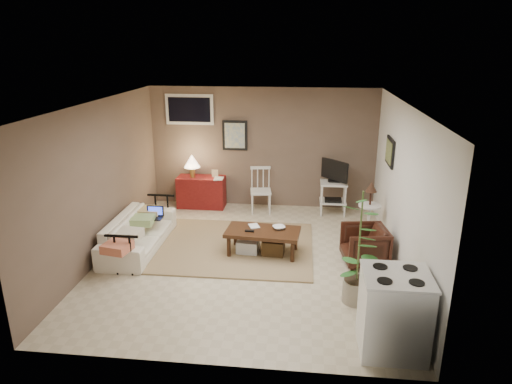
# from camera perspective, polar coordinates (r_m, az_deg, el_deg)

# --- Properties ---
(floor) EXTENTS (5.00, 5.00, 0.00)m
(floor) POSITION_cam_1_polar(r_m,az_deg,el_deg) (7.20, -1.17, -8.28)
(floor) COLOR #C1B293
(floor) RESTS_ON ground
(art_back) EXTENTS (0.50, 0.03, 0.60)m
(art_back) POSITION_cam_1_polar(r_m,az_deg,el_deg) (9.15, -2.66, 7.08)
(art_back) COLOR black
(art_right) EXTENTS (0.03, 0.60, 0.45)m
(art_right) POSITION_cam_1_polar(r_m,az_deg,el_deg) (7.75, 16.40, 4.85)
(art_right) COLOR black
(window) EXTENTS (0.96, 0.03, 0.60)m
(window) POSITION_cam_1_polar(r_m,az_deg,el_deg) (9.25, -8.31, 10.17)
(window) COLOR silver
(rug) EXTENTS (2.73, 2.19, 0.03)m
(rug) POSITION_cam_1_polar(r_m,az_deg,el_deg) (7.59, -3.32, -6.76)
(rug) COLOR #9A7B59
(rug) RESTS_ON floor
(coffee_table) EXTENTS (1.19, 0.68, 0.44)m
(coffee_table) POSITION_cam_1_polar(r_m,az_deg,el_deg) (7.23, 0.78, -6.03)
(coffee_table) COLOR #391B0F
(coffee_table) RESTS_ON floor
(sofa) EXTENTS (0.54, 1.86, 0.73)m
(sofa) POSITION_cam_1_polar(r_m,az_deg,el_deg) (7.65, -14.53, -4.27)
(sofa) COLOR silver
(sofa) RESTS_ON floor
(sofa_pillows) EXTENTS (0.36, 1.77, 0.13)m
(sofa_pillows) POSITION_cam_1_polar(r_m,az_deg,el_deg) (7.42, -14.83, -4.32)
(sofa_pillows) COLOR beige
(sofa_pillows) RESTS_ON sofa
(sofa_end_rails) EXTENTS (0.50, 1.86, 0.63)m
(sofa_end_rails) POSITION_cam_1_polar(r_m,az_deg,el_deg) (7.63, -13.74, -4.67)
(sofa_end_rails) COLOR black
(sofa_end_rails) RESTS_ON floor
(laptop) EXTENTS (0.29, 0.21, 0.20)m
(laptop) POSITION_cam_1_polar(r_m,az_deg,el_deg) (7.83, -12.56, -2.74)
(laptop) COLOR black
(laptop) RESTS_ON sofa
(red_console) EXTENTS (0.95, 0.42, 1.10)m
(red_console) POSITION_cam_1_polar(r_m,az_deg,el_deg) (9.32, -6.94, 0.38)
(red_console) COLOR maroon
(red_console) RESTS_ON floor
(spindle_chair) EXTENTS (0.45, 0.45, 0.88)m
(spindle_chair) POSITION_cam_1_polar(r_m,az_deg,el_deg) (9.00, 0.59, 0.09)
(spindle_chair) COLOR silver
(spindle_chair) RESTS_ON floor
(tv_stand) EXTENTS (0.51, 0.50, 1.08)m
(tv_stand) POSITION_cam_1_polar(r_m,az_deg,el_deg) (8.93, 9.68, 0.74)
(tv_stand) COLOR silver
(tv_stand) RESTS_ON floor
(side_table) EXTENTS (0.38, 0.38, 1.02)m
(side_table) POSITION_cam_1_polar(r_m,az_deg,el_deg) (7.90, 14.06, -1.45)
(side_table) COLOR silver
(side_table) RESTS_ON floor
(armchair) EXTENTS (0.68, 0.71, 0.65)m
(armchair) POSITION_cam_1_polar(r_m,az_deg,el_deg) (7.11, 13.43, -6.30)
(armchair) COLOR black
(armchair) RESTS_ON floor
(potted_plant) EXTENTS (0.38, 0.38, 1.54)m
(potted_plant) POSITION_cam_1_polar(r_m,az_deg,el_deg) (5.87, 12.79, -6.35)
(potted_plant) COLOR gray
(potted_plant) RESTS_ON floor
(stove) EXTENTS (0.71, 0.66, 0.93)m
(stove) POSITION_cam_1_polar(r_m,az_deg,el_deg) (5.26, 16.83, -14.23)
(stove) COLOR white
(stove) RESTS_ON floor
(bowl) EXTENTS (0.19, 0.12, 0.19)m
(bowl) POSITION_cam_1_polar(r_m,az_deg,el_deg) (7.19, 2.89, -3.92)
(bowl) COLOR #391B0F
(bowl) RESTS_ON coffee_table
(book_table) EXTENTS (0.14, 0.07, 0.20)m
(book_table) POSITION_cam_1_polar(r_m,az_deg,el_deg) (7.25, -0.82, -3.66)
(book_table) COLOR #391B0F
(book_table) RESTS_ON coffee_table
(book_console) EXTENTS (0.18, 0.03, 0.24)m
(book_console) POSITION_cam_1_polar(r_m,az_deg,el_deg) (9.03, -5.29, 2.34)
(book_console) COLOR #391B0F
(book_console) RESTS_ON red_console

